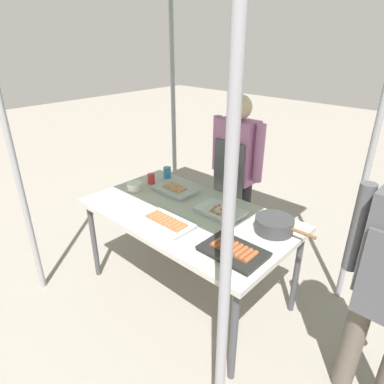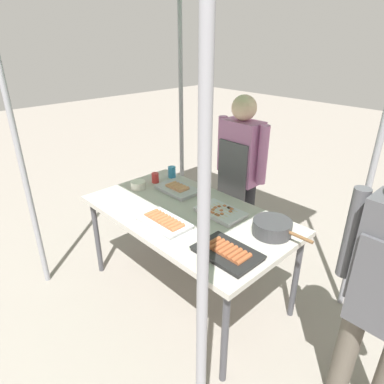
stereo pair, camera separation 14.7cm
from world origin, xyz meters
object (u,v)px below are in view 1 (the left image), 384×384
object	(u,v)px
condiment_bowl	(135,186)
drink_cup_by_wok	(151,179)
tray_pork_links	(233,251)
tray_spring_rolls	(166,223)
cooking_wok	(274,224)
stall_table	(188,218)
tray_meat_skewers	(221,211)
drink_cup_near_edge	(167,173)
vendor_woman	(236,167)
tray_grilled_sausages	(175,189)

from	to	relation	value
condiment_bowl	drink_cup_by_wok	xyz separation A→B (m)	(0.00, 0.19, 0.01)
tray_pork_links	drink_cup_by_wok	size ratio (longest dim) A/B	4.34
tray_spring_rolls	cooking_wok	distance (m)	0.74
stall_table	tray_meat_skewers	bearing A→B (deg)	39.16
drink_cup_near_edge	condiment_bowl	bearing A→B (deg)	-91.65
drink_cup_by_wok	vendor_woman	size ratio (longest dim) A/B	0.06
cooking_wok	drink_cup_near_edge	bearing A→B (deg)	172.57
cooking_wok	vendor_woman	xyz separation A→B (m)	(-0.68, 0.50, 0.09)
tray_meat_skewers	cooking_wok	size ratio (longest dim) A/B	0.84
tray_meat_skewers	drink_cup_near_edge	distance (m)	0.82
stall_table	vendor_woman	bearing A→B (deg)	95.86
tray_pork_links	cooking_wok	distance (m)	0.40
drink_cup_near_edge	vendor_woman	world-z (taller)	vendor_woman
stall_table	tray_pork_links	xyz separation A→B (m)	(0.57, -0.20, 0.07)
vendor_woman	tray_meat_skewers	bearing A→B (deg)	115.99
cooking_wok	vendor_woman	world-z (taller)	vendor_woman
tray_grilled_sausages	tray_pork_links	world-z (taller)	tray_grilled_sausages
stall_table	cooking_wok	xyz separation A→B (m)	(0.61, 0.20, 0.11)
cooking_wok	condiment_bowl	bearing A→B (deg)	-169.97
stall_table	drink_cup_near_edge	xyz separation A→B (m)	(-0.60, 0.36, 0.10)
tray_pork_links	tray_spring_rolls	distance (m)	0.54
tray_grilled_sausages	cooking_wok	distance (m)	0.94
tray_pork_links	drink_cup_near_edge	world-z (taller)	drink_cup_near_edge
tray_spring_rolls	drink_cup_by_wok	xyz separation A→B (m)	(-0.63, 0.41, 0.02)
drink_cup_by_wok	vendor_woman	distance (m)	0.76
drink_cup_near_edge	tray_meat_skewers	bearing A→B (deg)	-14.43
tray_meat_skewers	drink_cup_by_wok	world-z (taller)	drink_cup_by_wok
tray_meat_skewers	condiment_bowl	size ratio (longest dim) A/B	2.77
tray_grilled_sausages	condiment_bowl	bearing A→B (deg)	-143.51
tray_spring_rolls	cooking_wok	size ratio (longest dim) A/B	0.91
stall_table	vendor_woman	distance (m)	0.73
tray_meat_skewers	drink_cup_near_edge	bearing A→B (deg)	165.57
tray_pork_links	tray_spring_rolls	size ratio (longest dim) A/B	1.02
vendor_woman	tray_pork_links	bearing A→B (deg)	125.54
tray_meat_skewers	drink_cup_by_wok	xyz separation A→B (m)	(-0.80, 0.02, 0.03)
drink_cup_near_edge	vendor_woman	bearing A→B (deg)	32.77
stall_table	drink_cup_near_edge	distance (m)	0.70
tray_spring_rolls	condiment_bowl	bearing A→B (deg)	160.19
tray_pork_links	cooking_wok	size ratio (longest dim) A/B	0.92
tray_grilled_sausages	drink_cup_by_wok	xyz separation A→B (m)	(-0.28, -0.02, 0.02)
drink_cup_by_wok	stall_table	bearing A→B (deg)	-15.91
tray_meat_skewers	tray_spring_rolls	size ratio (longest dim) A/B	0.92
stall_table	condiment_bowl	world-z (taller)	condiment_bowl
stall_table	vendor_woman	world-z (taller)	vendor_woman
drink_cup_near_edge	tray_grilled_sausages	bearing A→B (deg)	-32.25
tray_meat_skewers	tray_pork_links	bearing A→B (deg)	-43.25
stall_table	tray_meat_skewers	size ratio (longest dim) A/B	4.57
stall_table	tray_grilled_sausages	distance (m)	0.39
drink_cup_near_edge	tray_pork_links	bearing A→B (deg)	-25.52
stall_table	drink_cup_by_wok	size ratio (longest dim) A/B	17.95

